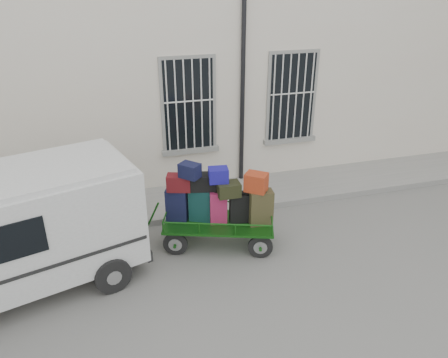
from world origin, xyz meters
TOP-DOWN VIEW (x-y plane):
  - ground at (0.00, 0.00)m, footprint 80.00×80.00m
  - building at (0.00, 5.50)m, footprint 24.00×5.15m
  - sidewalk at (0.00, 2.20)m, footprint 24.00×1.70m
  - luggage_cart at (-0.40, 0.24)m, footprint 2.62×1.67m
  - van at (-4.22, -0.16)m, footprint 4.74×3.01m

SIDE VIEW (x-z plane):
  - ground at x=0.00m, z-range 0.00..0.00m
  - sidewalk at x=0.00m, z-range 0.00..0.15m
  - luggage_cart at x=-0.40m, z-range 0.02..1.89m
  - van at x=-4.22m, z-range 0.16..2.39m
  - building at x=0.00m, z-range 0.00..6.00m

